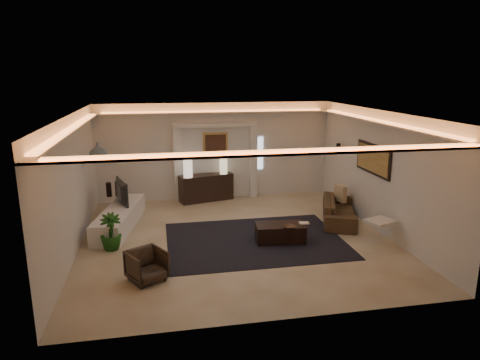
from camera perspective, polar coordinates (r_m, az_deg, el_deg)
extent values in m
plane|color=beige|center=(10.19, -0.47, -7.69)|extent=(7.00, 7.00, 0.00)
plane|color=white|center=(9.51, -0.51, 8.78)|extent=(7.00, 7.00, 0.00)
plane|color=silver|center=(13.13, -3.26, 3.80)|extent=(7.00, 0.00, 7.00)
plane|color=silver|center=(6.48, 5.15, -6.93)|extent=(7.00, 0.00, 7.00)
plane|color=silver|center=(9.76, -21.14, -0.68)|extent=(0.00, 7.00, 7.00)
plane|color=silver|center=(10.92, 17.89, 1.06)|extent=(0.00, 7.00, 7.00)
cube|color=silver|center=(9.54, -0.50, 7.10)|extent=(7.00, 7.00, 0.04)
cube|color=white|center=(13.37, 2.51, 3.55)|extent=(0.25, 0.03, 1.00)
cube|color=black|center=(10.08, 1.99, -7.91)|extent=(4.00, 3.00, 0.01)
cube|color=silver|center=(13.00, -8.21, 2.00)|extent=(0.22, 0.20, 2.20)
cube|color=silver|center=(13.30, 1.74, 2.41)|extent=(0.22, 0.20, 2.20)
cube|color=silver|center=(12.92, -3.24, 7.22)|extent=(2.52, 0.20, 0.12)
cube|color=tan|center=(13.07, -3.25, 4.64)|extent=(0.74, 0.04, 0.74)
cube|color=#4C2D1E|center=(13.05, -3.24, 4.62)|extent=(0.62, 0.02, 0.62)
cube|color=black|center=(11.11, 17.12, 2.65)|extent=(0.04, 1.64, 0.74)
cube|color=tan|center=(11.10, 17.01, 2.65)|extent=(0.02, 1.50, 0.62)
cylinder|color=black|center=(12.76, 12.81, 4.22)|extent=(0.12, 0.12, 0.22)
cube|color=silver|center=(11.06, -19.70, 2.13)|extent=(0.10, 0.55, 0.04)
cube|color=#2D2216|center=(13.08, -4.48, -0.98)|extent=(1.67, 0.89, 0.80)
cylinder|color=#F5E0C1|center=(12.63, -6.88, 1.64)|extent=(0.33, 0.33, 0.59)
cylinder|color=#FAEAB3|center=(12.99, -2.19, 2.08)|extent=(0.29, 0.29, 0.51)
cube|color=silver|center=(11.22, -15.54, -4.93)|extent=(1.18, 2.83, 0.51)
imported|color=black|center=(11.53, -15.76, -1.69)|extent=(1.05, 0.45, 0.61)
cylinder|color=black|center=(12.28, -16.85, -1.38)|extent=(0.18, 0.18, 0.39)
imported|color=slate|center=(11.18, -18.18, 3.60)|extent=(0.51, 0.51, 0.43)
imported|color=#184712|center=(9.86, -16.64, -6.55)|extent=(0.54, 0.54, 0.80)
imported|color=black|center=(11.54, 12.90, -3.89)|extent=(2.16, 1.45, 0.59)
cube|color=silver|center=(10.14, 17.93, -5.20)|extent=(0.71, 0.65, 0.06)
cube|color=tan|center=(12.17, 13.06, -1.71)|extent=(0.19, 0.46, 0.45)
cube|color=black|center=(10.00, 5.29, -6.93)|extent=(1.15, 0.70, 0.41)
imported|color=#3C2B1E|center=(9.68, 6.45, -6.17)|extent=(0.31, 0.31, 0.07)
cube|color=beige|center=(10.04, 8.42, -5.60)|extent=(0.24, 0.18, 0.03)
imported|color=black|center=(8.34, -12.15, -10.93)|extent=(0.86, 0.87, 0.59)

